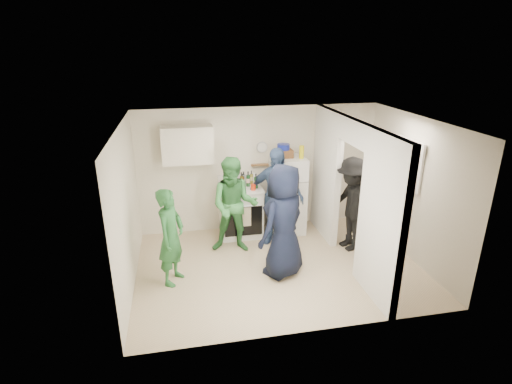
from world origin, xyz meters
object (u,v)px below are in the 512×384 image
at_px(blue_bowl, 283,147).
at_px(person_navy, 283,222).
at_px(person_denim, 276,196).
at_px(yellow_cup_stack_top, 302,152).
at_px(person_green_left, 171,237).
at_px(person_green_center, 234,206).
at_px(fridge, 288,195).
at_px(wicker_basket, 283,153).
at_px(person_nook, 351,204).
at_px(stove, 241,211).

height_order(blue_bowl, person_navy, person_navy).
bearing_deg(person_navy, blue_bowl, -141.32).
xyz_separation_m(blue_bowl, person_denim, (-0.25, -0.46, -0.82)).
relative_size(yellow_cup_stack_top, person_green_left, 0.16).
height_order(blue_bowl, person_green_center, blue_bowl).
height_order(blue_bowl, person_green_left, blue_bowl).
relative_size(fridge, person_navy, 0.82).
bearing_deg(person_navy, person_denim, -134.82).
bearing_deg(person_navy, yellow_cup_stack_top, -153.63).
relative_size(wicker_basket, blue_bowl, 1.46).
height_order(person_green_left, person_green_center, person_green_center).
bearing_deg(person_nook, fridge, -145.46).
xyz_separation_m(stove, fridge, (0.95, -0.03, 0.28)).
relative_size(stove, person_navy, 0.53).
bearing_deg(blue_bowl, yellow_cup_stack_top, -25.11).
distance_m(yellow_cup_stack_top, person_navy, 1.78).
bearing_deg(person_navy, person_nook, 166.37).
xyz_separation_m(person_green_center, person_denim, (0.81, 0.20, 0.05)).
height_order(wicker_basket, person_green_left, wicker_basket).
relative_size(fridge, person_green_center, 0.87).
distance_m(wicker_basket, blue_bowl, 0.13).
height_order(stove, person_denim, person_denim).
height_order(yellow_cup_stack_top, person_green_left, yellow_cup_stack_top).
relative_size(person_green_left, person_denim, 0.85).
distance_m(yellow_cup_stack_top, person_green_center, 1.67).
distance_m(stove, person_denim, 0.87).
height_order(person_green_left, person_denim, person_denim).
bearing_deg(person_green_left, person_denim, -35.17).
relative_size(person_green_left, person_navy, 0.84).
height_order(person_navy, person_nook, person_navy).
xyz_separation_m(person_navy, person_nook, (1.44, 0.63, -0.07)).
distance_m(yellow_cup_stack_top, person_nook, 1.36).
distance_m(yellow_cup_stack_top, person_denim, 0.99).
bearing_deg(fridge, person_navy, -107.92).
bearing_deg(person_denim, person_nook, 14.79).
distance_m(fridge, blue_bowl, 0.99).
xyz_separation_m(fridge, person_nook, (0.94, -0.93, 0.10)).
height_order(person_green_center, person_navy, person_navy).
distance_m(blue_bowl, yellow_cup_stack_top, 0.36).
height_order(stove, person_green_center, person_green_center).
height_order(stove, person_navy, person_navy).
bearing_deg(person_green_left, stove, -15.36).
xyz_separation_m(person_denim, person_navy, (-0.15, -1.15, 0.01)).
bearing_deg(person_denim, yellow_cup_stack_top, 65.11).
distance_m(stove, person_nook, 2.16).
relative_size(fridge, person_denim, 0.83).
relative_size(stove, wicker_basket, 2.86).
xyz_separation_m(stove, blue_bowl, (0.85, 0.02, 1.26)).
bearing_deg(wicker_basket, person_denim, -118.52).
xyz_separation_m(stove, person_green_left, (-1.33, -1.48, 0.29)).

